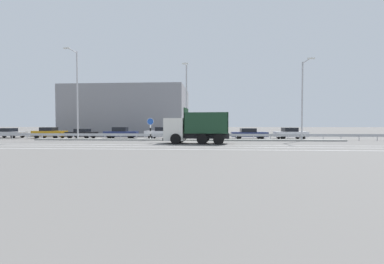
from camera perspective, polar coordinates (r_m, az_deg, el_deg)
The scene contains 20 objects.
ground_plane at distance 28.14m, azimuth -2.07°, elevation -2.23°, with size 320.00×320.00×0.00m, color #605E5B.
lane_strip_0 at distance 23.97m, azimuth 0.95°, elevation -2.91°, with size 66.80×0.16×0.01m, color silver.
lane_strip_1 at distance 21.84m, azimuth 0.67°, elevation -3.36°, with size 66.80×0.16×0.01m, color silver.
lane_strip_2 at distance 19.64m, azimuth 0.30°, elevation -3.92°, with size 66.80×0.16×0.01m, color silver.
median_island at distance 30.53m, azimuth -1.61°, elevation -1.75°, with size 36.74×1.10×0.18m, color gray.
median_guardrail at distance 31.87m, azimuth -1.37°, elevation -0.74°, with size 66.80×0.09×0.78m.
dump_truck at distance 25.82m, azimuth -0.69°, elevation 0.33°, with size 6.59×3.07×3.56m.
median_road_sign at distance 31.15m, azimuth -9.24°, elevation 0.81°, with size 0.83×0.16×2.69m.
street_lamp_1 at distance 34.45m, azimuth -24.26°, elevation 8.19°, with size 0.71×2.31×10.80m.
street_lamp_2 at distance 30.61m, azimuth -1.25°, elevation 7.34°, with size 0.70×1.87×8.98m.
street_lamp_3 at distance 32.07m, azimuth 23.43°, elevation 7.20°, with size 0.70×2.70×9.07m.
parked_car_0 at distance 44.98m, azimuth -35.66°, elevation -0.17°, with size 4.68×2.06×1.40m.
parked_car_1 at distance 41.28m, azimuth -29.10°, elevation -0.13°, with size 4.44×1.93×1.52m.
parked_car_2 at distance 38.42m, azimuth -23.28°, elevation -0.29°, with size 4.05×2.14×1.32m.
parked_car_3 at distance 36.92m, azimuth -15.50°, elevation -0.16°, with size 4.62×2.19×1.55m.
parked_car_4 at distance 34.66m, azimuth -6.55°, elevation -0.20°, with size 4.69×2.11×1.56m.
parked_car_5 at distance 34.19m, azimuth 4.04°, elevation -0.42°, with size 4.39×1.94×1.29m.
parked_car_6 at distance 34.85m, azimuth 12.52°, elevation -0.33°, with size 4.73×2.10×1.41m.
parked_car_7 at distance 36.18m, azimuth 21.01°, elevation -0.27°, with size 4.21×2.14×1.51m.
background_building_0 at distance 51.59m, azimuth -13.59°, elevation 4.45°, with size 21.70×13.89×8.90m, color gray.
Camera 1 is at (2.91, -27.93, 1.93)m, focal length 24.00 mm.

